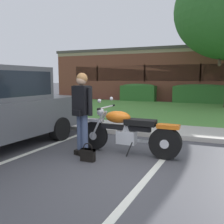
{
  "coord_description": "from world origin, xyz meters",
  "views": [
    {
      "loc": [
        1.31,
        -3.79,
        1.59
      ],
      "look_at": [
        -0.67,
        1.15,
        0.85
      ],
      "focal_mm": 38.68,
      "sensor_mm": 36.0,
      "label": 1
    }
  ],
  "objects": [
    {
      "name": "concrete_walk",
      "position": [
        0.0,
        3.48,
        0.04
      ],
      "size": [
        60.0,
        1.5,
        0.08
      ],
      "primitive_type": "cube",
      "color": "#B7B2A8",
      "rests_on": "ground"
    },
    {
      "name": "stall_stripe_0",
      "position": [
        -2.21,
        0.2,
        0.0
      ],
      "size": [
        0.46,
        4.4,
        0.01
      ],
      "primitive_type": "cube",
      "rotation": [
        0.0,
        0.0,
        -0.08
      ],
      "color": "silver",
      "rests_on": "ground"
    },
    {
      "name": "rider_person",
      "position": [
        -1.1,
        0.55,
        0.99
      ],
      "size": [
        0.55,
        0.37,
        1.7
      ],
      "color": "black",
      "rests_on": "ground"
    },
    {
      "name": "ground_plane",
      "position": [
        0.0,
        0.0,
        0.0
      ],
      "size": [
        140.0,
        140.0,
        0.0
      ],
      "primitive_type": "plane",
      "color": "#424247"
    },
    {
      "name": "curb_strip",
      "position": [
        0.0,
        2.63,
        0.06
      ],
      "size": [
        60.0,
        0.2,
        0.12
      ],
      "primitive_type": "cube",
      "color": "#B7B2A8",
      "rests_on": "ground"
    },
    {
      "name": "motorcycle",
      "position": [
        -0.15,
        0.95,
        0.48
      ],
      "size": [
        2.24,
        0.82,
        1.18
      ],
      "color": "black",
      "rests_on": "ground"
    },
    {
      "name": "hedge_left",
      "position": [
        -3.25,
        12.56,
        0.65
      ],
      "size": [
        2.42,
        0.9,
        1.24
      ],
      "color": "#336B2D",
      "rests_on": "ground"
    },
    {
      "name": "hedge_center_left",
      "position": [
        0.83,
        12.56,
        0.65
      ],
      "size": [
        3.36,
        0.9,
        1.24
      ],
      "color": "#336B2D",
      "rests_on": "ground"
    },
    {
      "name": "grass_lawn",
      "position": [
        0.0,
        8.28,
        0.03
      ],
      "size": [
        60.0,
        8.09,
        0.06
      ],
      "primitive_type": "cube",
      "color": "#518E3D",
      "rests_on": "ground"
    },
    {
      "name": "handbag",
      "position": [
        -0.8,
        0.22,
        0.14
      ],
      "size": [
        0.28,
        0.13,
        0.36
      ],
      "color": "black",
      "rests_on": "ground"
    },
    {
      "name": "brick_building",
      "position": [
        0.77,
        18.18,
        1.9
      ],
      "size": [
        22.06,
        10.3,
        3.79
      ],
      "color": "brown",
      "rests_on": "ground"
    },
    {
      "name": "stall_stripe_1",
      "position": [
        0.49,
        0.2,
        0.0
      ],
      "size": [
        0.46,
        4.4,
        0.01
      ],
      "primitive_type": "cube",
      "rotation": [
        0.0,
        0.0,
        -0.08
      ],
      "color": "silver",
      "rests_on": "ground"
    }
  ]
}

